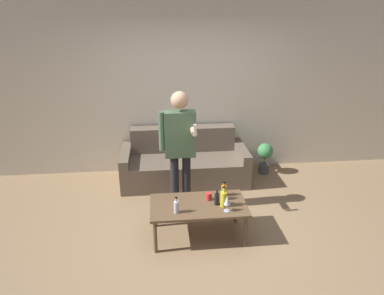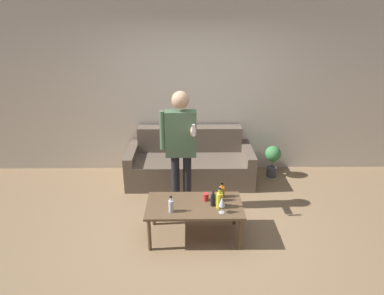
{
  "view_description": "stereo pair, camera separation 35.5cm",
  "coord_description": "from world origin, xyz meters",
  "px_view_note": "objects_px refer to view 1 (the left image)",
  "views": [
    {
      "loc": [
        -0.46,
        -3.28,
        2.55
      ],
      "look_at": [
        -0.06,
        0.66,
        0.95
      ],
      "focal_mm": 32.0,
      "sensor_mm": 36.0,
      "label": 1
    },
    {
      "loc": [
        -0.11,
        -3.3,
        2.55
      ],
      "look_at": [
        -0.06,
        0.66,
        0.95
      ],
      "focal_mm": 32.0,
      "sensor_mm": 36.0,
      "label": 2
    }
  ],
  "objects_px": {
    "coffee_table": "(198,208)",
    "couch": "(184,163)",
    "bottle_orange": "(176,207)",
    "person_standing_front": "(180,143)"
  },
  "relations": [
    {
      "from": "coffee_table",
      "to": "couch",
      "type": "bearing_deg",
      "value": 91.75
    },
    {
      "from": "couch",
      "to": "bottle_orange",
      "type": "xyz_separation_m",
      "value": [
        -0.22,
        -1.67,
        0.23
      ]
    },
    {
      "from": "bottle_orange",
      "to": "person_standing_front",
      "type": "relative_size",
      "value": 0.12
    },
    {
      "from": "coffee_table",
      "to": "person_standing_front",
      "type": "relative_size",
      "value": 0.69
    },
    {
      "from": "couch",
      "to": "bottle_orange",
      "type": "distance_m",
      "value": 1.7
    },
    {
      "from": "coffee_table",
      "to": "bottle_orange",
      "type": "height_order",
      "value": "bottle_orange"
    },
    {
      "from": "couch",
      "to": "person_standing_front",
      "type": "xyz_separation_m",
      "value": [
        -0.12,
        -0.89,
        0.69
      ]
    },
    {
      "from": "couch",
      "to": "coffee_table",
      "type": "height_order",
      "value": "couch"
    },
    {
      "from": "couch",
      "to": "coffee_table",
      "type": "bearing_deg",
      "value": -88.25
    },
    {
      "from": "couch",
      "to": "coffee_table",
      "type": "relative_size",
      "value": 1.74
    }
  ]
}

